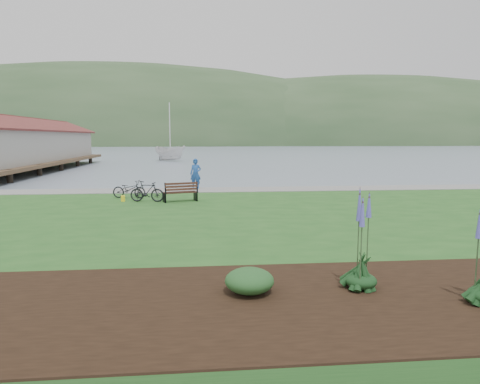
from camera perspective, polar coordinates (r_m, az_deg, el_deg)
The scene contains 13 objects.
ground at distance 17.63m, azimuth 2.65°, elevation -3.72°, with size 600.00×600.00×0.00m, color slate.
lawn at distance 15.65m, azimuth 3.69°, elevation -4.39°, with size 34.00×20.00×0.40m, color #23561E.
shoreline_path at distance 24.33m, azimuth 0.36°, elevation 0.34°, with size 34.00×2.20×0.03m, color gray.
far_hillside at distance 188.50m, azimuth 1.37°, elevation 6.31°, with size 580.00×80.00×38.00m, color #304E2C, non-canonical shape.
pier_pavilion at distance 47.98m, azimuth -27.07°, elevation 5.66°, with size 8.00×36.00×5.40m.
park_bench at distance 19.95m, azimuth -7.93°, elevation 0.05°, with size 1.65×1.04×0.95m.
person at distance 24.71m, azimuth -5.94°, elevation 2.77°, with size 0.75×0.51×2.06m, color #2251A0.
bicycle_a at distance 21.64m, azimuth -14.57°, elevation 0.36°, with size 1.67×0.58×0.88m, color black.
bicycle_b at distance 20.19m, azimuth -12.30°, elevation 0.06°, with size 1.60×0.46×0.96m, color black.
sailboat at distance 61.49m, azimuth -9.26°, elevation 4.09°, with size 9.86×10.04×26.00m, color silver.
pannier at distance 20.65m, azimuth -15.32°, elevation -0.84°, with size 0.16×0.25×0.27m, color yellow.
echium_4 at distance 8.65m, azimuth 15.98°, elevation -6.49°, with size 0.62×0.62×2.37m.
shrub_0 at distance 8.27m, azimuth 1.27°, elevation -11.74°, with size 0.94×0.94×0.47m, color #1E4C21.
Camera 1 is at (-2.46, -17.13, 3.38)m, focal length 32.00 mm.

